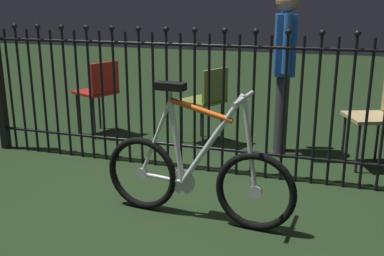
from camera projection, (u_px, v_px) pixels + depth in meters
The scene contains 7 objects.
ground_plane at pixel (165, 209), 3.24m from camera, with size 20.00×20.00×0.00m, color black.
iron_fence at pixel (192, 97), 3.81m from camera, with size 4.11×0.07×1.30m.
bicycle at pixel (196, 174), 3.02m from camera, with size 1.35×0.40×0.93m.
chair_tan at pixel (380, 110), 3.94m from camera, with size 0.52×0.51×0.84m.
chair_olive at pixel (207, 97), 4.55m from camera, with size 0.50×0.50×0.79m.
chair_red at pixel (99, 89), 4.87m from camera, with size 0.49×0.49×0.81m.
person_visitor at pixel (284, 60), 4.16m from camera, with size 0.23×0.47×1.54m.
Camera 1 is at (1.08, -2.75, 1.45)m, focal length 42.36 mm.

